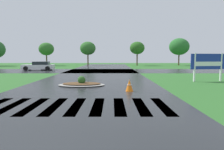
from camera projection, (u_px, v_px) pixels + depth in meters
asphalt_roadway at (91, 87)px, 14.06m from camera, size 9.66×80.00×0.01m
asphalt_cross_road at (102, 71)px, 29.59m from camera, size 90.00×8.70×0.01m
crosswalk_stripes at (77, 106)px, 8.70m from camera, size 7.65×3.17×0.01m
estate_billboard at (209, 63)px, 17.15m from camera, size 3.05×0.57×2.33m
median_island at (83, 84)px, 14.75m from camera, size 3.28×2.01×0.68m
car_silver_hatch at (40, 66)px, 30.97m from camera, size 4.71×2.42×1.29m
drainage_pipe_stack at (48, 67)px, 31.07m from camera, size 1.60×0.94×0.83m
traffic_cone at (130, 85)px, 12.31m from camera, size 0.45×0.45×0.71m
background_treeline at (86, 48)px, 46.08m from camera, size 45.11×7.06×6.13m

